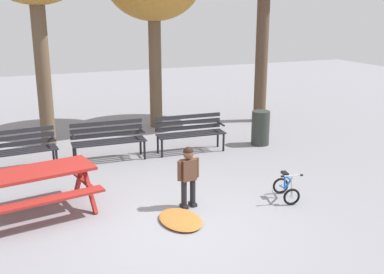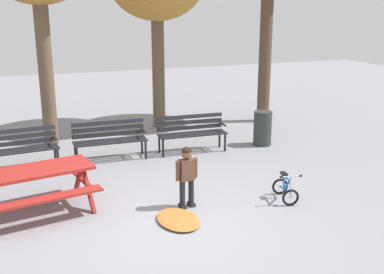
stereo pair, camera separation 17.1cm
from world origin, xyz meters
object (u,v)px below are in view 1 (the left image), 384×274
picnic_table (37,180)px  park_bench_left (108,138)px  child_standing (188,172)px  park_bench_right (190,130)px  kids_bicycle (286,188)px  park_bench_far_left (16,147)px  trash_bin (260,128)px

picnic_table → park_bench_left: bearing=54.2°
park_bench_left → child_standing: bearing=-77.5°
park_bench_left → park_bench_right: same height
park_bench_left → park_bench_right: 1.91m
child_standing → kids_bicycle: size_ratio=1.75×
park_bench_far_left → park_bench_right: 3.81m
park_bench_far_left → trash_bin: (5.62, -0.28, -0.09)m
park_bench_right → trash_bin: (1.81, -0.16, -0.09)m
picnic_table → kids_bicycle: size_ratio=3.28×
trash_bin → park_bench_far_left: bearing=177.1°
park_bench_far_left → trash_bin: park_bench_far_left is taller
picnic_table → trash_bin: bearing=21.1°
park_bench_right → kids_bicycle: park_bench_right is taller
park_bench_right → trash_bin: park_bench_right is taller
park_bench_left → trash_bin: (3.71, -0.27, -0.09)m
park_bench_left → child_standing: (0.67, -3.03, 0.12)m
park_bench_far_left → park_bench_left: (1.91, -0.02, 0.00)m
picnic_table → child_standing: size_ratio=1.87×
child_standing → trash_bin: bearing=42.3°
picnic_table → park_bench_right: bearing=31.9°
park_bench_far_left → kids_bicycle: bearing=-38.3°
park_bench_far_left → kids_bicycle: 5.49m
trash_bin → child_standing: bearing=-137.7°
park_bench_far_left → child_standing: size_ratio=1.52×
park_bench_left → kids_bicycle: park_bench_left is taller
picnic_table → park_bench_far_left: bearing=95.1°
park_bench_right → child_standing: bearing=-112.9°
picnic_table → park_bench_right: size_ratio=1.23×
picnic_table → park_bench_left: (1.70, 2.35, -0.08)m
park_bench_left → kids_bicycle: (2.39, -3.38, -0.31)m
park_bench_right → park_bench_left: bearing=176.7°
park_bench_left → kids_bicycle: 4.15m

